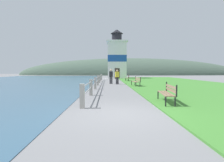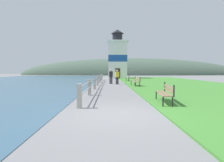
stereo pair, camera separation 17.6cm
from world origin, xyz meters
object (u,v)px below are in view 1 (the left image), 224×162
(park_bench_midway, at_px, (136,81))
(park_bench_far, at_px, (128,77))
(person_strolling, at_px, (117,76))
(park_bench_near, at_px, (168,92))
(lighthouse, at_px, (117,57))
(person_by_railing, at_px, (111,76))

(park_bench_midway, relative_size, park_bench_far, 1.10)
(person_strolling, bearing_deg, park_bench_near, 170.38)
(lighthouse, relative_size, person_by_railing, 5.69)
(park_bench_near, height_order, park_bench_midway, same)
(person_strolling, bearing_deg, park_bench_far, -35.52)
(park_bench_near, height_order, park_bench_far, same)
(park_bench_near, xyz_separation_m, lighthouse, (-0.95, 26.87, 3.60))
(park_bench_midway, bearing_deg, park_bench_far, -96.82)
(person_by_railing, bearing_deg, park_bench_far, -27.84)
(park_bench_midway, bearing_deg, lighthouse, -92.98)
(park_bench_near, distance_m, person_by_railing, 12.43)
(park_bench_near, height_order, lighthouse, lighthouse)
(park_bench_far, bearing_deg, lighthouse, -78.93)
(park_bench_near, xyz_separation_m, person_by_railing, (-2.37, 12.19, 0.38))
(park_bench_near, distance_m, park_bench_midway, 8.85)
(park_bench_near, distance_m, person_strolling, 11.61)
(park_bench_far, xyz_separation_m, lighthouse, (-1.08, 9.61, 3.61))
(park_bench_midway, height_order, person_strolling, person_strolling)
(lighthouse, bearing_deg, park_bench_midway, -86.92)
(park_bench_midway, distance_m, lighthouse, 18.40)
(park_bench_near, xyz_separation_m, person_strolling, (-1.69, 11.49, 0.34))
(park_bench_near, relative_size, person_by_railing, 1.20)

